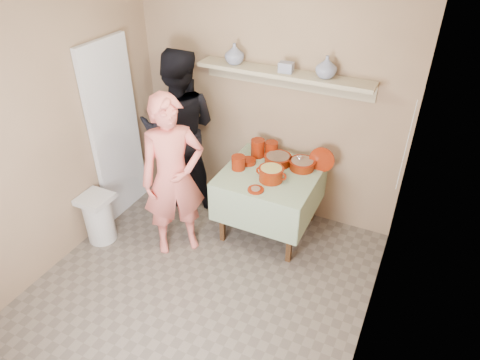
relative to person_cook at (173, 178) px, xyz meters
The scene contains 22 objects.
ground 1.18m from the person_cook, 50.75° to the right, with size 3.50×3.50×0.00m, color #665A50.
tile_panel 1.01m from the person_cook, 161.15° to the left, with size 0.06×0.70×2.00m, color silver.
plate_stack_a 1.03m from the person_cook, 60.87° to the left, with size 0.15×0.15×0.20m, color maroon.
plate_stack_b 1.16m from the person_cook, 56.86° to the left, with size 0.14×0.14×0.17m, color maroon.
bowl_stack 0.72m from the person_cook, 53.23° to the left, with size 0.15×0.15×0.15m, color maroon.
empty_bowl 0.87m from the person_cook, 56.39° to the left, with size 0.16×0.16×0.05m, color maroon.
propped_lid 1.53m from the person_cook, 37.49° to the left, with size 0.27×0.27×0.02m, color maroon.
vase_right 1.80m from the person_cook, 41.62° to the left, with size 0.20×0.20×0.21m, color navy.
vase_left 1.40m from the person_cook, 79.73° to the left, with size 0.20×0.20×0.21m, color navy.
ceramic_box 1.53m from the person_cook, 52.91° to the left, with size 0.14×0.10×0.10m, color navy.
person_cook is the anchor object (origin of this frame).
person_helper 0.89m from the person_cook, 118.31° to the left, with size 0.91×0.71×1.86m, color black.
room_shell 1.10m from the person_cook, 50.75° to the right, with size 3.04×3.54×2.62m.
serving_table 1.03m from the person_cook, 40.64° to the left, with size 0.97×0.97×0.76m.
cazuela_meat_a 1.14m from the person_cook, 47.94° to the left, with size 0.30×0.30×0.10m.
cazuela_meat_b 1.34m from the person_cook, 39.98° to the left, with size 0.28×0.28×0.10m.
ladle 1.33m from the person_cook, 41.37° to the left, with size 0.08×0.26×0.19m.
cazuela_rice 0.97m from the person_cook, 32.29° to the left, with size 0.33×0.25×0.14m.
front_plate 0.81m from the person_cook, 20.47° to the left, with size 0.16×0.16×0.03m.
wall_shelf 1.49m from the person_cook, 55.24° to the left, with size 1.80×0.25×0.21m.
trash_bin 1.04m from the person_cook, 161.27° to the right, with size 0.32×0.32×0.56m.
electrical_cord 2.19m from the person_cook, 23.31° to the left, with size 0.01×0.05×0.90m.
Camera 1 is at (1.58, -2.24, 3.13)m, focal length 32.00 mm.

